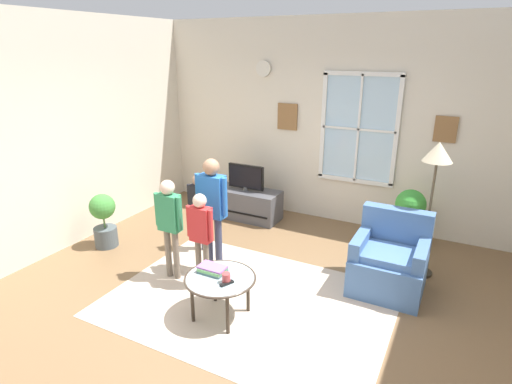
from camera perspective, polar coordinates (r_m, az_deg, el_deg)
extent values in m
cube|color=brown|center=(4.42, -2.17, -16.31)|extent=(6.22, 6.18, 0.02)
cube|color=beige|center=(6.32, 10.67, 9.26)|extent=(5.62, 0.12, 3.00)
cube|color=silver|center=(6.16, 13.98, 8.41)|extent=(1.05, 0.02, 1.53)
cube|color=white|center=(6.05, 14.53, 15.49)|extent=(1.11, 0.04, 0.06)
cube|color=white|center=(6.32, 13.38, 1.58)|extent=(1.11, 0.04, 0.06)
cube|color=white|center=(6.28, 9.23, 8.93)|extent=(0.06, 0.04, 1.53)
cube|color=white|center=(6.04, 18.81, 7.75)|extent=(0.06, 0.04, 1.53)
cube|color=white|center=(6.14, 13.93, 8.38)|extent=(0.03, 0.04, 1.53)
cube|color=white|center=(6.14, 13.93, 8.38)|extent=(1.05, 0.04, 0.03)
cube|color=olive|center=(6.48, 4.36, 10.30)|extent=(0.32, 0.03, 0.40)
cube|color=olive|center=(5.98, 24.65, 7.85)|extent=(0.28, 0.03, 0.34)
cylinder|color=silver|center=(6.57, 1.04, 16.63)|extent=(0.24, 0.04, 0.24)
cube|color=beige|center=(5.71, -28.46, 6.22)|extent=(0.12, 5.58, 3.00)
cube|color=#C6B29E|center=(4.57, -0.98, -14.79)|extent=(2.90, 2.10, 0.01)
cube|color=#4C4C51|center=(6.53, -1.35, -1.64)|extent=(1.07, 0.47, 0.46)
cube|color=black|center=(6.36, -2.38, -2.90)|extent=(0.97, 0.02, 0.02)
cylinder|color=#4C4C4C|center=(6.44, -1.37, 0.49)|extent=(0.08, 0.08, 0.05)
cube|color=black|center=(6.38, -1.38, 2.13)|extent=(0.59, 0.05, 0.37)
cube|color=black|center=(6.36, -1.50, 2.06)|extent=(0.55, 0.01, 0.33)
cube|color=#476B9E|center=(4.87, 17.65, -10.60)|extent=(0.76, 0.72, 0.42)
cube|color=#476B9E|center=(4.95, 18.81, -4.60)|extent=(0.76, 0.16, 0.45)
cube|color=#476B9E|center=(4.78, 14.25, -6.66)|extent=(0.12, 0.65, 0.20)
cube|color=#476B9E|center=(4.70, 21.89, -7.97)|extent=(0.12, 0.65, 0.20)
cube|color=#4D73AA|center=(4.71, 17.85, -8.23)|extent=(0.61, 0.50, 0.08)
cylinder|color=#99B2B7|center=(4.14, -4.96, -11.72)|extent=(0.69, 0.69, 0.02)
torus|color=#3F3328|center=(4.14, -4.96, -11.72)|extent=(0.71, 0.71, 0.02)
cylinder|color=#33281E|center=(4.49, -5.70, -12.36)|extent=(0.04, 0.04, 0.43)
cylinder|color=#33281E|center=(4.31, -1.10, -13.70)|extent=(0.04, 0.04, 0.43)
cylinder|color=#33281E|center=(4.22, -8.74, -14.81)|extent=(0.04, 0.04, 0.43)
cylinder|color=#33281E|center=(4.03, -3.93, -16.42)|extent=(0.04, 0.04, 0.43)
cube|color=slate|center=(4.22, -6.00, -10.80)|extent=(0.27, 0.18, 0.02)
cube|color=#6DAC61|center=(4.21, -6.01, -10.50)|extent=(0.26, 0.18, 0.03)
cube|color=#A964B8|center=(4.20, -6.02, -10.22)|extent=(0.27, 0.16, 0.02)
cylinder|color=#BF3F3F|center=(4.02, -4.11, -11.73)|extent=(0.08, 0.08, 0.10)
cube|color=black|center=(4.02, -4.04, -12.44)|extent=(0.10, 0.14, 0.02)
cylinder|color=#726656|center=(4.77, -7.89, -9.54)|extent=(0.07, 0.07, 0.56)
cylinder|color=#726656|center=(4.71, -6.84, -9.84)|extent=(0.07, 0.07, 0.56)
cube|color=red|center=(4.53, -7.62, -4.42)|extent=(0.24, 0.13, 0.39)
sphere|color=beige|center=(4.43, -7.78, -1.19)|extent=(0.15, 0.15, 0.15)
cylinder|color=red|center=(4.59, -9.23, -3.94)|extent=(0.05, 0.05, 0.35)
cylinder|color=red|center=(4.43, -6.28, -4.63)|extent=(0.05, 0.05, 0.35)
cylinder|color=#333851|center=(5.59, -8.11, -5.21)|extent=(0.06, 0.06, 0.53)
cylinder|color=#333851|center=(5.54, -7.27, -5.42)|extent=(0.06, 0.06, 0.53)
cube|color=black|center=(5.39, -7.90, -0.96)|extent=(0.23, 0.12, 0.37)
sphere|color=#A87A5B|center=(5.31, -8.03, 1.65)|extent=(0.14, 0.14, 0.14)
cylinder|color=black|center=(5.44, -9.18, -0.62)|extent=(0.05, 0.05, 0.34)
cylinder|color=black|center=(5.30, -6.85, -1.07)|extent=(0.05, 0.05, 0.34)
cylinder|color=#726656|center=(4.97, -11.97, -8.19)|extent=(0.07, 0.07, 0.61)
cylinder|color=#726656|center=(4.91, -10.93, -8.50)|extent=(0.07, 0.07, 0.61)
cube|color=#338C59|center=(4.73, -11.86, -2.78)|extent=(0.26, 0.14, 0.43)
sphere|color=beige|center=(4.63, -12.11, 0.63)|extent=(0.16, 0.16, 0.16)
cylinder|color=#338C59|center=(4.80, -13.45, -2.29)|extent=(0.05, 0.05, 0.39)
cylinder|color=#338C59|center=(4.61, -10.55, -2.96)|extent=(0.05, 0.05, 0.39)
cylinder|color=#333851|center=(5.02, -6.45, -6.95)|extent=(0.08, 0.08, 0.71)
cylinder|color=#333851|center=(4.95, -5.17, -7.28)|extent=(0.08, 0.08, 0.71)
cube|color=blue|center=(4.75, -6.06, -0.58)|extent=(0.30, 0.16, 0.50)
sphere|color=#A87A5B|center=(4.65, -6.21, 3.43)|extent=(0.19, 0.19, 0.19)
cylinder|color=blue|center=(4.82, -7.97, -0.04)|extent=(0.06, 0.06, 0.45)
cylinder|color=blue|center=(4.63, -4.35, -0.71)|extent=(0.06, 0.06, 0.45)
cylinder|color=#4C565B|center=(6.04, 19.99, -5.82)|extent=(0.28, 0.28, 0.24)
cylinder|color=#4C7238|center=(5.96, 20.20, -4.09)|extent=(0.02, 0.02, 0.16)
sphere|color=green|center=(5.86, 20.51, -1.59)|extent=(0.40, 0.40, 0.40)
cylinder|color=#4C565B|center=(6.00, -19.93, -5.80)|extent=(0.31, 0.31, 0.27)
cylinder|color=#4C7238|center=(5.92, -20.15, -4.03)|extent=(0.02, 0.02, 0.13)
sphere|color=#418A39|center=(5.84, -20.41, -1.90)|extent=(0.34, 0.34, 0.34)
cylinder|color=black|center=(5.43, 21.69, -10.19)|extent=(0.26, 0.26, 0.03)
cylinder|color=brown|center=(5.15, 22.62, -3.53)|extent=(0.03, 0.03, 1.39)
cone|color=beige|center=(4.91, 23.81, 5.09)|extent=(0.32, 0.32, 0.22)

